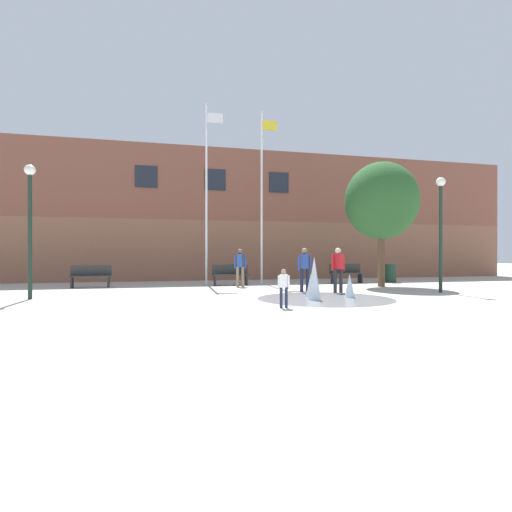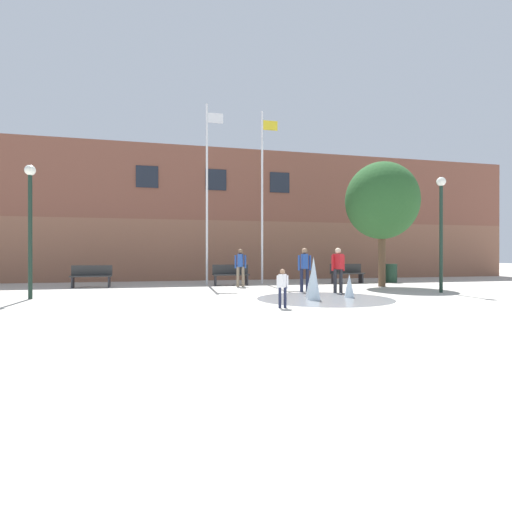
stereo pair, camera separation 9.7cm
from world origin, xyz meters
TOP-DOWN VIEW (x-y plane):
  - ground_plane at (0.00, 0.00)m, footprint 100.00×100.00m
  - library_building at (0.00, 17.29)m, footprint 36.00×6.05m
  - splash_fountain at (1.95, 4.72)m, footprint 4.15×4.15m
  - park_bench_left_of_flagpoles at (-5.61, 10.90)m, footprint 1.60×0.44m
  - park_bench_center at (0.18, 10.72)m, footprint 1.60×0.44m
  - park_bench_near_trashcan at (5.74, 10.69)m, footprint 1.60×0.44m
  - teen_by_trashcan at (0.44, 9.85)m, footprint 0.50×0.39m
  - adult_in_red at (2.24, 6.99)m, footprint 0.50×0.37m
  - adult_near_bench at (3.25, 6.34)m, footprint 0.50×0.39m
  - child_with_pink_shirt at (0.17, 2.98)m, footprint 0.31×0.24m
  - flagpole_left at (-0.76, 11.52)m, footprint 0.80×0.10m
  - flagpole_right at (1.84, 11.52)m, footprint 0.80×0.10m
  - lamp_post_left_lane at (-6.68, 6.70)m, footprint 0.32×0.32m
  - lamp_post_right_lane at (6.86, 5.59)m, footprint 0.32×0.32m
  - trash_can at (8.05, 10.64)m, footprint 0.56×0.56m
  - street_tree_near_building at (6.28, 8.52)m, footprint 3.07×3.07m

SIDE VIEW (x-z plane):
  - ground_plane at x=0.00m, z-range 0.00..0.00m
  - splash_fountain at x=1.95m, z-range -0.26..1.04m
  - trash_can at x=8.05m, z-range 0.00..0.90m
  - park_bench_left_of_flagpoles at x=-5.61m, z-range 0.02..0.93m
  - park_bench_center at x=0.18m, z-range 0.02..0.93m
  - park_bench_near_trashcan at x=5.74m, z-range 0.02..0.93m
  - child_with_pink_shirt at x=0.17m, z-range 0.09..1.07m
  - teen_by_trashcan at x=0.44m, z-range 0.14..1.73m
  - adult_in_red at x=2.24m, z-range 0.14..1.73m
  - adult_near_bench at x=3.25m, z-range 0.14..1.73m
  - lamp_post_left_lane at x=-6.68m, z-range 0.61..4.68m
  - lamp_post_right_lane at x=6.86m, z-range 0.61..4.71m
  - library_building at x=0.00m, z-range 0.00..7.04m
  - street_tree_near_building at x=6.28m, z-range 0.99..6.26m
  - flagpole_right at x=1.84m, z-range 0.25..8.32m
  - flagpole_left at x=-0.76m, z-range 0.25..8.47m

